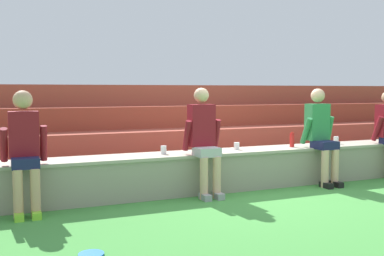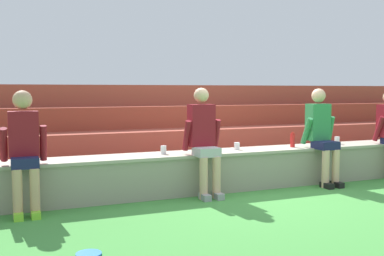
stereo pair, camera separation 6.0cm
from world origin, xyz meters
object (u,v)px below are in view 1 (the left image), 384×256
object	(u,v)px
person_right_of_center	(321,133)
plastic_cup_left_end	(336,140)
water_bottle_near_right	(292,140)
frisbee	(91,255)
plastic_cup_middle	(237,146)
person_left_of_center	(25,147)
person_center	(204,138)
plastic_cup_right_end	(164,150)

from	to	relation	value
person_right_of_center	plastic_cup_left_end	world-z (taller)	person_right_of_center
water_bottle_near_right	frisbee	bearing A→B (deg)	-150.90
plastic_cup_left_end	frisbee	world-z (taller)	plastic_cup_left_end
plastic_cup_middle	person_left_of_center	bearing A→B (deg)	-173.44
plastic_cup_middle	plastic_cup_left_end	bearing A→B (deg)	0.24
person_center	plastic_cup_right_end	xyz separation A→B (m)	(-0.48, 0.27, -0.17)
person_left_of_center	water_bottle_near_right	xyz separation A→B (m)	(3.88, 0.27, -0.11)
plastic_cup_right_end	plastic_cup_left_end	size ratio (longest dim) A/B	0.96
person_right_of_center	water_bottle_near_right	world-z (taller)	person_right_of_center
plastic_cup_left_end	water_bottle_near_right	bearing A→B (deg)	-175.19
person_right_of_center	frisbee	bearing A→B (deg)	-156.15
person_left_of_center	person_right_of_center	size ratio (longest dim) A/B	0.98
person_right_of_center	water_bottle_near_right	bearing A→B (deg)	146.38
water_bottle_near_right	plastic_cup_left_end	world-z (taller)	water_bottle_near_right
plastic_cup_right_end	plastic_cup_middle	world-z (taller)	plastic_cup_right_end
person_left_of_center	plastic_cup_left_end	xyz separation A→B (m)	(4.80, 0.35, -0.16)
person_center	person_right_of_center	world-z (taller)	person_center
water_bottle_near_right	frisbee	xyz separation A→B (m)	(-3.45, -1.92, -0.66)
plastic_cup_right_end	plastic_cup_middle	bearing A→B (deg)	1.49
person_left_of_center	plastic_cup_left_end	distance (m)	4.81
plastic_cup_right_end	plastic_cup_left_end	world-z (taller)	plastic_cup_left_end
water_bottle_near_right	plastic_cup_middle	size ratio (longest dim) A/B	2.20
plastic_cup_right_end	plastic_cup_left_end	bearing A→B (deg)	0.72
plastic_cup_middle	person_center	bearing A→B (deg)	-155.80
plastic_cup_middle	frisbee	bearing A→B (deg)	-141.71
person_left_of_center	plastic_cup_right_end	xyz separation A→B (m)	(1.80, 0.31, -0.16)
person_left_of_center	frisbee	distance (m)	1.87
water_bottle_near_right	person_right_of_center	bearing A→B (deg)	-33.62
water_bottle_near_right	plastic_cup_middle	bearing A→B (deg)	175.73
water_bottle_near_right	person_left_of_center	bearing A→B (deg)	-176.02
person_center	water_bottle_near_right	xyz separation A→B (m)	(1.59, 0.23, -0.12)
person_center	water_bottle_near_right	world-z (taller)	person_center
person_left_of_center	person_right_of_center	world-z (taller)	person_right_of_center
plastic_cup_left_end	plastic_cup_middle	size ratio (longest dim) A/B	1.13
person_right_of_center	frisbee	distance (m)	4.23
water_bottle_near_right	plastic_cup_right_end	distance (m)	2.08
person_right_of_center	plastic_cup_right_end	world-z (taller)	person_right_of_center
person_center	frisbee	size ratio (longest dim) A/B	6.58
person_right_of_center	plastic_cup_right_end	xyz separation A→B (m)	(-2.44, 0.28, -0.17)
person_left_of_center	plastic_cup_middle	xyz separation A→B (m)	(2.95, 0.34, -0.16)
person_left_of_center	water_bottle_near_right	distance (m)	3.89
water_bottle_near_right	plastic_cup_middle	world-z (taller)	water_bottle_near_right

